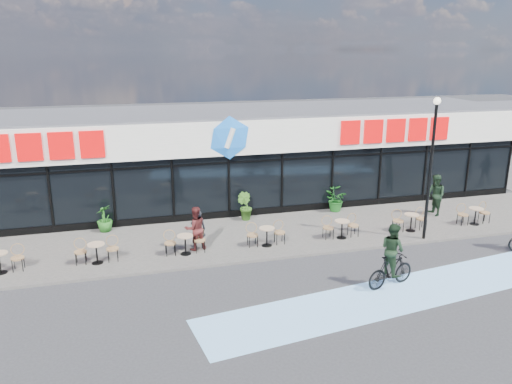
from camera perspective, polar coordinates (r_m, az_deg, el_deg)
ground at (r=16.61m, az=2.16°, el=-10.73°), size 120.00×120.00×0.00m
sidewalk at (r=20.57m, az=-1.58°, el=-5.16°), size 44.00×5.00×0.10m
bike_lane at (r=16.96m, az=17.00°, el=-10.87°), size 14.17×4.13×0.01m
building at (r=25.03m, az=-4.56°, el=4.10°), size 30.60×6.57×4.75m
lamp_post at (r=20.48m, az=19.42°, el=3.67°), size 0.28×0.28×5.65m
bistro_set_1 at (r=19.28m, az=-27.22°, el=-6.89°), size 1.54×0.62×0.90m
bistro_set_2 at (r=18.82m, az=-17.76°, el=-6.36°), size 1.54×0.62×0.90m
bistro_set_3 at (r=18.89m, az=-8.12°, el=-5.64°), size 1.54×0.62×0.90m
bistro_set_4 at (r=19.48m, az=1.17°, el=-4.80°), size 1.54×0.62×0.90m
bistro_set_5 at (r=20.54m, az=9.68°, el=-3.92°), size 1.54×0.62×0.90m
bistro_set_6 at (r=22.01m, az=17.19°, el=-3.06°), size 1.54×0.62×0.90m
bistro_set_7 at (r=23.81m, az=23.66°, el=-2.28°), size 1.54×0.62×0.90m
potted_plant_left at (r=21.82m, az=-16.93°, el=-2.90°), size 0.89×0.89×1.13m
potted_plant_mid at (r=22.30m, az=-1.29°, el=-1.64°), size 0.86×0.87×1.23m
potted_plant_right at (r=23.77m, az=8.96°, el=-0.85°), size 1.34×1.35×1.13m
patron_left at (r=19.21m, az=-6.62°, el=-4.23°), size 0.61×0.44×1.53m
patron_right at (r=19.05m, az=-6.96°, el=-4.14°), size 0.93×0.78×1.70m
pedestrian_a at (r=24.23m, az=19.83°, el=-0.34°), size 0.74×0.94×1.91m
cyclist_a at (r=16.81m, az=15.23°, el=-7.59°), size 1.93×0.97×2.17m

